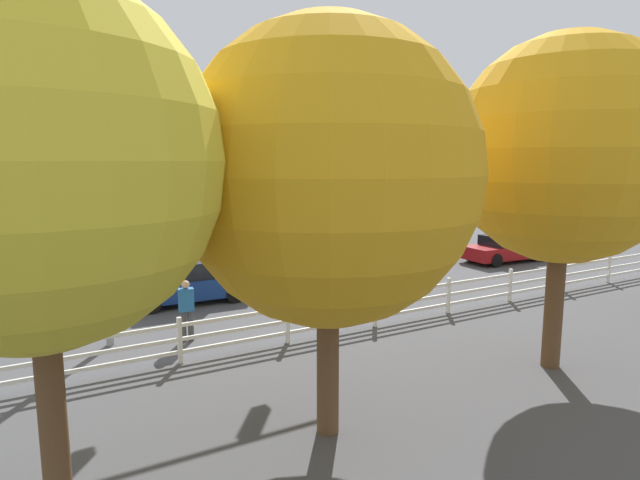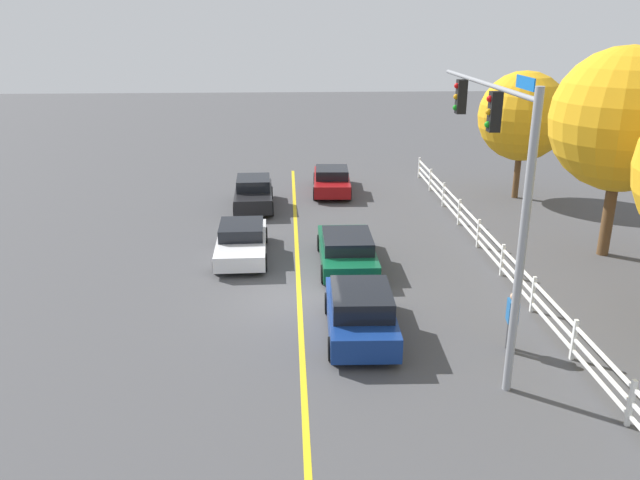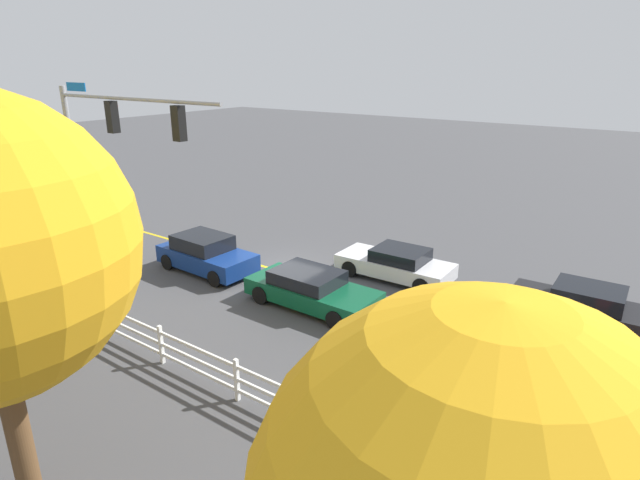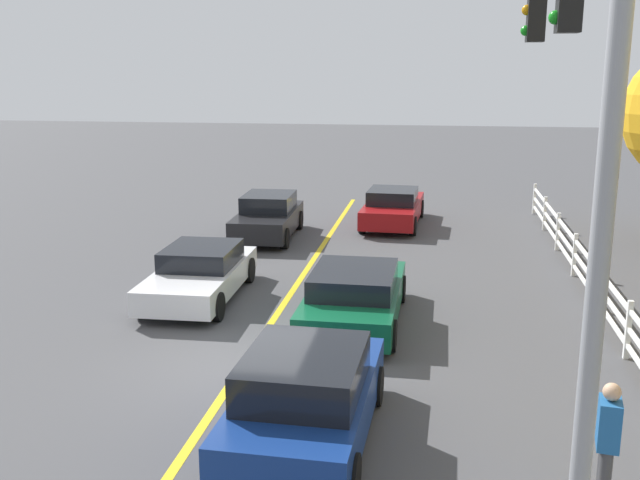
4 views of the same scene
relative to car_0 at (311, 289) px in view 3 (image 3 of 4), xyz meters
name	(u,v)px [view 3 (image 3 of 4)]	position (x,y,z in m)	size (l,w,h in m)	color
ground_plane	(283,272)	(2.74, -1.78, -0.62)	(120.00, 120.00, 0.00)	#444447
lane_center_stripe	(369,297)	(-1.26, -1.78, -0.62)	(28.00, 0.16, 0.01)	gold
signal_assembly	(107,151)	(6.10, 3.14, 4.54)	(7.82, 0.38, 7.32)	gray
car_0	(311,289)	(0.00, 0.00, 0.00)	(4.65, 2.04, 1.25)	#0C4C2D
car_2	(396,264)	(-1.19, -3.86, -0.02)	(4.47, 1.98, 1.24)	silver
car_3	(206,254)	(5.33, -0.11, 0.09)	(4.20, 2.02, 1.47)	navy
car_4	(581,307)	(-7.77, -3.72, 0.06)	(4.21, 1.93, 1.41)	black
pedestrian	(100,274)	(6.39, 3.84, 0.30)	(0.43, 0.32, 1.69)	#3F3F42
white_rail_fence	(197,360)	(-0.26, 5.33, -0.02)	(26.10, 0.10, 1.15)	white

